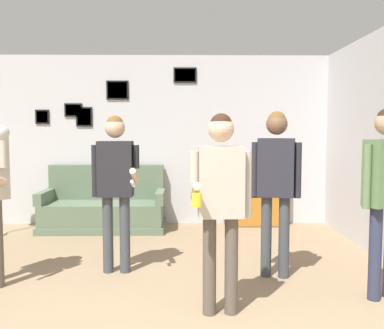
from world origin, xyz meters
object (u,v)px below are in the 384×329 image
(drinking_cup, at_px, (262,160))
(couch, at_px, (104,209))
(bookshelf, at_px, (254,195))
(person_player_foreground_center, at_px, (116,177))
(person_spectator_near_bookshelf, at_px, (276,176))
(person_watcher_holding_cup, at_px, (221,193))

(drinking_cup, bearing_deg, couch, -175.60)
(bookshelf, height_order, person_player_foreground_center, person_player_foreground_center)
(person_spectator_near_bookshelf, bearing_deg, person_watcher_holding_cup, -125.35)
(bookshelf, bearing_deg, drinking_cup, 0.32)
(person_player_foreground_center, bearing_deg, bookshelf, 50.73)
(bookshelf, height_order, person_spectator_near_bookshelf, person_spectator_near_bookshelf)
(person_player_foreground_center, distance_m, person_spectator_near_bookshelf, 1.66)
(person_watcher_holding_cup, bearing_deg, bookshelf, 76.30)
(bookshelf, xyz_separation_m, person_watcher_holding_cup, (-0.80, -3.28, 0.51))
(person_player_foreground_center, height_order, person_spectator_near_bookshelf, person_spectator_near_bookshelf)
(person_player_foreground_center, relative_size, person_watcher_holding_cup, 1.01)
(person_player_foreground_center, bearing_deg, couch, 104.37)
(person_watcher_holding_cup, relative_size, drinking_cup, 16.37)
(person_watcher_holding_cup, xyz_separation_m, person_spectator_near_bookshelf, (0.63, 0.89, 0.04))
(bookshelf, distance_m, person_watcher_holding_cup, 3.41)
(couch, xyz_separation_m, person_spectator_near_bookshelf, (2.17, -2.20, 0.74))
(drinking_cup, bearing_deg, bookshelf, -179.68)
(couch, distance_m, person_player_foreground_center, 2.22)
(couch, xyz_separation_m, person_watcher_holding_cup, (1.54, -3.09, 0.70))
(person_spectator_near_bookshelf, height_order, drinking_cup, person_spectator_near_bookshelf)
(person_spectator_near_bookshelf, bearing_deg, bookshelf, 86.04)
(couch, bearing_deg, person_watcher_holding_cup, -63.55)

